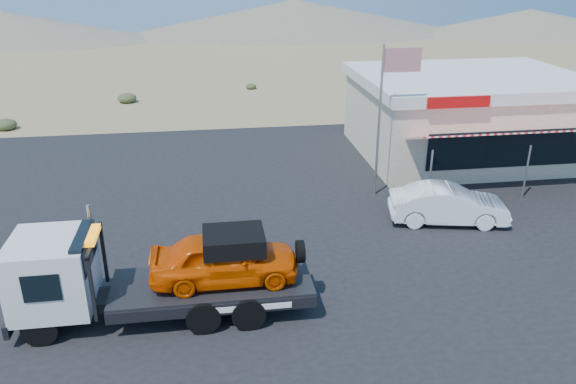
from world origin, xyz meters
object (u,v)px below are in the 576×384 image
object	(u,v)px
flagpole	(386,104)
tow_truck	(157,270)
white_sedan	(448,205)
jerky_store	(466,114)

from	to	relation	value
flagpole	tow_truck	bearing A→B (deg)	-139.08
white_sedan	tow_truck	bearing A→B (deg)	125.16
jerky_store	flagpole	xyz separation A→B (m)	(-5.57, -4.47, 1.77)
white_sedan	jerky_store	xyz separation A→B (m)	(3.95, 7.40, 1.28)
white_sedan	flagpole	size ratio (longest dim) A/B	0.70
jerky_store	tow_truck	bearing A→B (deg)	-139.92
jerky_store	white_sedan	bearing A→B (deg)	-118.12
tow_truck	flagpole	xyz separation A→B (m)	(8.37, 7.26, 2.39)
tow_truck	flagpole	size ratio (longest dim) A/B	1.27
white_sedan	flagpole	xyz separation A→B (m)	(-1.61, 2.92, 3.05)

